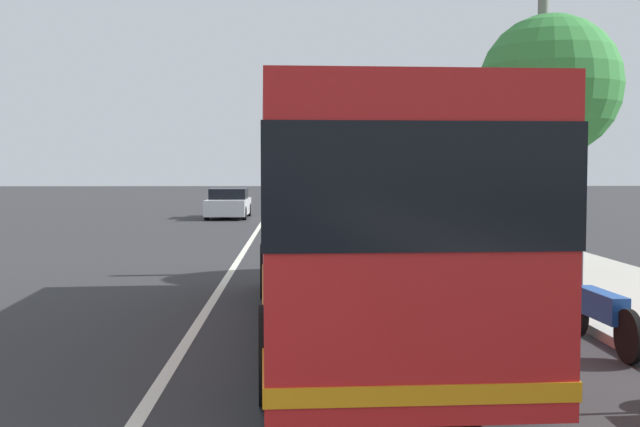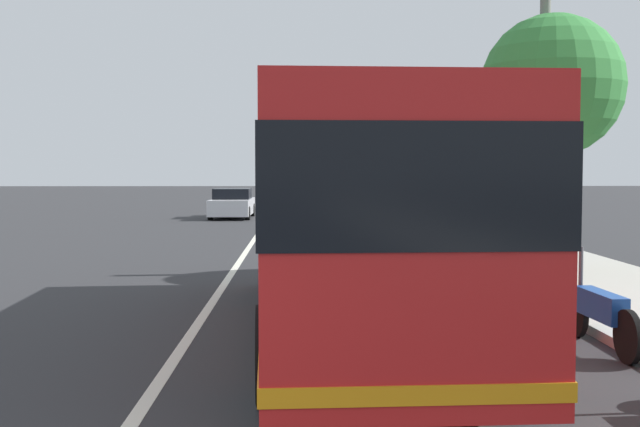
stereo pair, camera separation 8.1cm
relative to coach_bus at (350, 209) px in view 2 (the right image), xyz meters
The scene contains 7 objects.
lane_divider_line 3.68m from the coach_bus, 44.83° to the left, with size 110.00×0.16×0.01m, color silver.
coach_bus is the anchor object (origin of this frame).
motorcycle_mid_row 3.61m from the coach_bus, 106.98° to the right, with size 2.23×0.29×1.28m.
car_far_distant 36.11m from the coach_bus, ahead, with size 4.45×1.99×1.53m.
car_oncoming 27.50m from the coach_bus, ahead, with size 4.70×1.99×1.43m.
roadside_tree_mid_block 8.41m from the coach_bus, 37.50° to the right, with size 3.17×3.17×5.80m.
utility_pole 8.79m from the coach_bus, 34.92° to the right, with size 0.24×0.24×6.98m, color slate.
Camera 2 is at (-3.29, -1.57, 2.34)m, focal length 43.96 mm.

